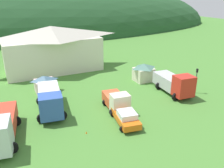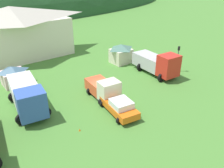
{
  "view_description": "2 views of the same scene",
  "coord_description": "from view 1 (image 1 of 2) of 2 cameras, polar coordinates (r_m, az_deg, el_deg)",
  "views": [
    {
      "loc": [
        -12.43,
        -23.9,
        13.83
      ],
      "look_at": [
        1.39,
        4.32,
        1.63
      ],
      "focal_mm": 38.32,
      "sensor_mm": 36.0,
      "label": 1
    },
    {
      "loc": [
        -13.59,
        -18.61,
        13.18
      ],
      "look_at": [
        0.89,
        -0.28,
        1.51
      ],
      "focal_mm": 37.11,
      "sensor_mm": 36.0,
      "label": 2
    }
  ],
  "objects": [
    {
      "name": "tow_truck_silver",
      "position": [
        25.56,
        -25.23,
        -9.39
      ],
      "size": [
        4.09,
        8.64,
        3.42
      ],
      "rotation": [
        0.0,
        0.0,
        -1.73
      ],
      "color": "silver",
      "rests_on": "ground"
    },
    {
      "name": "crane_truck_red",
      "position": [
        35.13,
        14.71,
        0.2
      ],
      "size": [
        3.67,
        7.23,
        3.36
      ],
      "rotation": [
        0.0,
        0.0,
        -1.66
      ],
      "color": "red",
      "rests_on": "ground"
    },
    {
      "name": "box_truck_blue",
      "position": [
        29.85,
        -14.6,
        -3.58
      ],
      "size": [
        4.08,
        8.15,
        3.21
      ],
      "rotation": [
        0.0,
        0.0,
        -1.73
      ],
      "color": "#3356AD",
      "rests_on": "ground"
    },
    {
      "name": "light_truck_cream",
      "position": [
        29.51,
        1.09,
        -3.99
      ],
      "size": [
        2.97,
        4.95,
        2.56
      ],
      "rotation": [
        0.0,
        0.0,
        -1.69
      ],
      "color": "beige",
      "rests_on": "ground"
    },
    {
      "name": "traffic_cone_mid_row",
      "position": [
        25.57,
        -6.12,
        -11.66
      ],
      "size": [
        0.36,
        0.36,
        0.54
      ],
      "primitive_type": "cone",
      "color": "orange",
      "rests_on": "ground"
    },
    {
      "name": "play_shed_pink",
      "position": [
        36.22,
        -15.74,
        0.08
      ],
      "size": [
        2.98,
        2.7,
        2.44
      ],
      "color": "beige",
      "rests_on": "ground"
    },
    {
      "name": "play_shed_cream",
      "position": [
        39.45,
        7.56,
        2.84
      ],
      "size": [
        3.18,
        2.75,
        2.93
      ],
      "color": "beige",
      "rests_on": "ground"
    },
    {
      "name": "service_pickup_orange",
      "position": [
        26.85,
        3.23,
        -7.77
      ],
      "size": [
        2.97,
        5.33,
        1.66
      ],
      "rotation": [
        0.0,
        0.0,
        -1.73
      ],
      "color": "orange",
      "rests_on": "ground"
    },
    {
      "name": "depot_building",
      "position": [
        45.35,
        -14.06,
        8.32
      ],
      "size": [
        18.17,
        8.66,
        8.13
      ],
      "color": "silver",
      "rests_on": "ground"
    },
    {
      "name": "forested_hill_backdrop",
      "position": [
        96.9,
        -18.87,
        11.91
      ],
      "size": [
        161.47,
        60.0,
        37.33
      ],
      "primitive_type": "ellipsoid",
      "color": "#234C28",
      "rests_on": "ground"
    },
    {
      "name": "traffic_cone_near_pickup",
      "position": [
        32.58,
        1.04,
        -3.9
      ],
      "size": [
        0.36,
        0.36,
        0.5
      ],
      "primitive_type": "cone",
      "color": "orange",
      "rests_on": "ground"
    },
    {
      "name": "traffic_light_east",
      "position": [
        36.13,
        19.45,
        1.35
      ],
      "size": [
        0.2,
        0.32,
        3.69
      ],
      "color": "#4C4C51",
      "rests_on": "ground"
    },
    {
      "name": "ground_plane",
      "position": [
        30.28,
        1.24,
        -5.96
      ],
      "size": [
        200.0,
        200.0,
        0.0
      ],
      "primitive_type": "plane",
      "color": "#477F33"
    }
  ]
}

